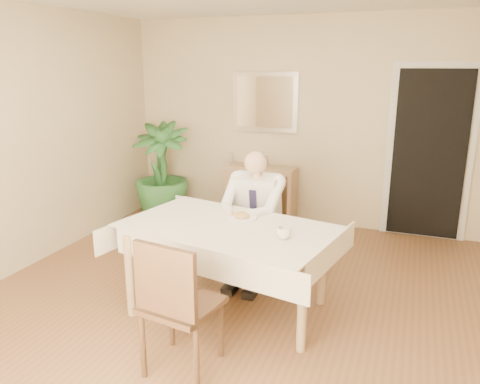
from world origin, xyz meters
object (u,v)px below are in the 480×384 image
at_px(dining_table, 228,235).
at_px(sideboard, 260,194).
at_px(seated_man, 252,212).
at_px(chair_near, 175,300).
at_px(chair_far, 261,218).
at_px(coffee_mug, 284,233).
at_px(potted_palm, 161,172).

height_order(dining_table, sideboard, dining_table).
height_order(dining_table, seated_man, seated_man).
bearing_deg(chair_near, chair_far, 98.85).
bearing_deg(seated_man, coffee_mug, -54.72).
bearing_deg(potted_palm, sideboard, 15.89).
bearing_deg(coffee_mug, chair_far, 116.56).
xyz_separation_m(seated_man, potted_palm, (-1.74, 1.35, -0.04)).
height_order(chair_near, sideboard, chair_near).
distance_m(chair_near, coffee_mug, 0.98).
distance_m(chair_far, potted_palm, 2.04).
relative_size(chair_far, chair_near, 0.98).
bearing_deg(seated_man, dining_table, -90.00).
bearing_deg(coffee_mug, chair_near, -121.57).
distance_m(dining_table, coffee_mug, 0.53).
xyz_separation_m(chair_near, coffee_mug, (0.50, 0.81, 0.25)).
relative_size(chair_far, potted_palm, 0.74).
relative_size(sideboard, potted_palm, 0.72).
bearing_deg(chair_near, potted_palm, 130.06).
height_order(coffee_mug, sideboard, coffee_mug).
relative_size(chair_far, sideboard, 1.03).
height_order(dining_table, chair_far, chair_far).
distance_m(chair_far, coffee_mug, 1.15).
distance_m(seated_man, coffee_mug, 0.87).
height_order(chair_near, seated_man, seated_man).
height_order(sideboard, potted_palm, potted_palm).
bearing_deg(sideboard, chair_near, -79.19).
xyz_separation_m(chair_near, sideboard, (-0.48, 3.23, -0.18)).
bearing_deg(sideboard, coffee_mug, -65.66).
bearing_deg(potted_palm, seated_man, -37.80).
bearing_deg(seated_man, potted_palm, 142.20).
distance_m(coffee_mug, potted_palm, 3.05).
height_order(chair_near, potted_palm, potted_palm).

